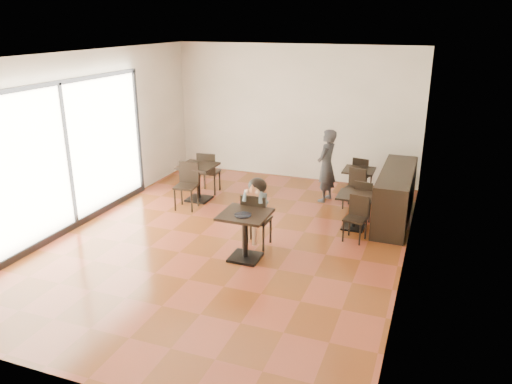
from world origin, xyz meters
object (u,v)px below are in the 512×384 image
at_px(chair_mid_a, 365,199).
at_px(chair_back_b, 354,189).
at_px(child_table, 245,236).
at_px(cafe_table_left, 198,183).
at_px(chair_back_a, 362,175).
at_px(cafe_table_mid, 354,211).
at_px(chair_left_b, 186,187).
at_px(chair_left_a, 209,172).
at_px(child, 257,213).
at_px(cafe_table_back, 358,185).
at_px(chair_mid_b, 355,219).
at_px(adult_patron, 326,166).
at_px(child_chair, 257,219).

height_order(chair_mid_a, chair_back_b, chair_back_b).
xyz_separation_m(child_table, cafe_table_left, (-1.99, 2.26, -0.01)).
distance_m(chair_back_a, chair_back_b, 1.10).
relative_size(cafe_table_mid, chair_left_b, 0.70).
xyz_separation_m(chair_left_a, chair_back_b, (3.23, 0.13, -0.06)).
height_order(child, cafe_table_left, child).
relative_size(cafe_table_back, chair_mid_a, 0.85).
bearing_deg(chair_left_b, chair_mid_b, -12.47).
bearing_deg(chair_left_b, chair_mid_a, 5.13).
distance_m(child, cafe_table_left, 2.63).
xyz_separation_m(chair_left_b, chair_back_a, (3.23, 2.33, -0.06)).
height_order(chair_mid_b, chair_back_b, chair_back_b).
relative_size(cafe_table_back, chair_mid_b, 0.85).
distance_m(chair_mid_a, chair_back_a, 1.62).
bearing_deg(chair_mid_a, chair_mid_b, 99.82).
bearing_deg(cafe_table_mid, adult_patron, 123.25).
xyz_separation_m(chair_mid_a, chair_back_a, (-0.31, 1.59, 0.01)).
bearing_deg(chair_mid_b, adult_patron, 127.35).
bearing_deg(chair_back_a, cafe_table_left, 40.77).
bearing_deg(child_chair, chair_mid_b, -152.76).
distance_m(chair_left_b, chair_back_b, 3.46).
distance_m(cafe_table_mid, chair_left_b, 3.44).
bearing_deg(chair_left_a, chair_back_b, 175.64).
height_order(child_table, chair_mid_b, child_table).
bearing_deg(adult_patron, chair_mid_a, 64.29).
bearing_deg(child_table, chair_mid_a, 57.64).
height_order(child_chair, chair_back_a, child_chair).
relative_size(child, chair_left_a, 1.28).
bearing_deg(chair_mid_b, cafe_table_mid, 111.45).
distance_m(child_chair, chair_left_b, 2.30).
bearing_deg(chair_left_a, cafe_table_back, -174.79).
distance_m(child_chair, cafe_table_mid, 1.98).
height_order(child, chair_back_b, child).
height_order(adult_patron, chair_left_b, adult_patron).
bearing_deg(chair_left_b, chair_back_b, 14.16).
distance_m(chair_mid_a, chair_back_b, 0.58).
xyz_separation_m(chair_left_a, chair_back_a, (3.23, 1.23, -0.06)).
relative_size(chair_mid_b, chair_left_a, 0.84).
bearing_deg(chair_back_b, chair_mid_a, -45.81).
distance_m(chair_left_b, chair_back_a, 3.99).
bearing_deg(cafe_table_mid, chair_mid_a, 78.37).
height_order(child_chair, chair_back_b, child_chair).
distance_m(child, adult_patron, 2.71).
bearing_deg(cafe_table_back, chair_left_a, -168.14).
bearing_deg(chair_left_b, cafe_table_mid, -3.50).
bearing_deg(chair_back_b, chair_back_a, 101.95).
distance_m(cafe_table_left, cafe_table_back, 3.46).
bearing_deg(chair_back_b, cafe_table_left, -156.19).
xyz_separation_m(adult_patron, chair_left_a, (-2.58, -0.38, -0.31)).
height_order(child_table, chair_back_b, chair_back_b).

